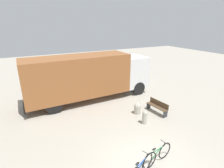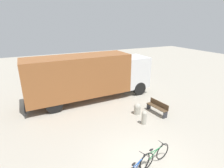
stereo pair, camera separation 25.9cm
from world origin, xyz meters
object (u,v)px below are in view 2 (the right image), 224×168
at_px(park_bench, 158,107).
at_px(bicycle_middle, 155,156).
at_px(bollard_far_bench, 137,108).
at_px(bollard_near_bench, 144,117).
at_px(delivery_truck, 90,75).

xyz_separation_m(park_bench, bicycle_middle, (-2.97, -3.43, -0.06)).
height_order(bicycle_middle, bollard_far_bench, bicycle_middle).
bearing_deg(park_bench, bollard_near_bench, 107.46).
xyz_separation_m(delivery_truck, bicycle_middle, (0.23, -7.51, -1.53)).
bearing_deg(bollard_near_bench, delivery_truck, 108.97).
distance_m(delivery_truck, bollard_far_bench, 4.35).
bearing_deg(bollard_far_bench, bollard_near_bench, -104.87).
height_order(park_bench, bollard_near_bench, bollard_near_bench).
bearing_deg(delivery_truck, bicycle_middle, -89.39).
bearing_deg(bollard_near_bench, bicycle_middle, -117.22).
height_order(park_bench, bicycle_middle, bicycle_middle).
height_order(delivery_truck, bollard_far_bench, delivery_truck).
height_order(bollard_near_bench, bollard_far_bench, bollard_near_bench).
bearing_deg(park_bench, delivery_truck, 31.74).
xyz_separation_m(park_bench, bollard_near_bench, (-1.57, -0.69, -0.00)).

